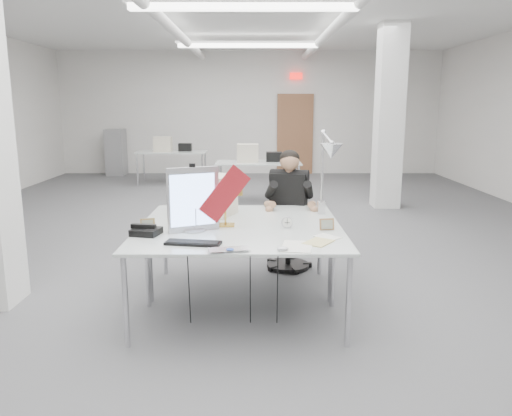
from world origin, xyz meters
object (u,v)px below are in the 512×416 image
at_px(office_chair, 288,225).
at_px(seated_person, 289,191).
at_px(laptop, 230,252).
at_px(beige_monitor, 210,195).
at_px(desk_phone, 146,232).
at_px(architect_lamp, 326,175).
at_px(monitor, 193,199).
at_px(desk_main, 238,240).
at_px(bankers_lamp, 225,209).

height_order(office_chair, seated_person, seated_person).
relative_size(laptop, beige_monitor, 0.73).
xyz_separation_m(laptop, desk_phone, (-0.72, 0.53, 0.02)).
bearing_deg(seated_person, architect_lamp, -54.31).
bearing_deg(beige_monitor, office_chair, 59.68).
distance_m(monitor, desk_phone, 0.47).
distance_m(desk_main, bankers_lamp, 0.47).
height_order(seated_person, monitor, seated_person).
bearing_deg(bankers_lamp, architect_lamp, -4.69).
height_order(seated_person, bankers_lamp, seated_person).
height_order(office_chair, monitor, monitor).
bearing_deg(monitor, architect_lamp, -2.13).
distance_m(desk_phone, beige_monitor, 0.92).
relative_size(laptop, desk_phone, 1.37).
bearing_deg(laptop, seated_person, 61.36).
xyz_separation_m(desk_main, architect_lamp, (0.79, 0.69, 0.43)).
relative_size(bankers_lamp, beige_monitor, 0.74).
height_order(laptop, desk_phone, desk_phone).
bearing_deg(architect_lamp, desk_main, -124.37).
bearing_deg(desk_phone, architect_lamp, 33.82).
xyz_separation_m(monitor, architect_lamp, (1.18, 0.46, 0.14)).
xyz_separation_m(monitor, laptop, (0.34, -0.66, -0.26)).
bearing_deg(office_chair, seated_person, -74.91).
height_order(seated_person, desk_phone, seated_person).
xyz_separation_m(beige_monitor, architect_lamp, (1.10, -0.19, 0.22)).
distance_m(desk_main, office_chair, 1.60).
xyz_separation_m(laptop, bankers_lamp, (-0.08, 0.84, 0.14)).
distance_m(desk_main, seated_person, 1.55).
bearing_deg(laptop, monitor, 105.49).
distance_m(office_chair, laptop, 2.02).
distance_m(seated_person, beige_monitor, 0.99).
distance_m(seated_person, architect_lamp, 0.85).
height_order(desk_main, bankers_lamp, bankers_lamp).
relative_size(laptop, bankers_lamp, 0.98).
bearing_deg(seated_person, beige_monitor, -130.02).
xyz_separation_m(laptop, architect_lamp, (0.84, 1.11, 0.41)).
bearing_deg(seated_person, desk_phone, -118.64).
height_order(laptop, bankers_lamp, bankers_lamp).
relative_size(office_chair, beige_monitor, 2.39).
bearing_deg(monitor, beige_monitor, 59.07).
distance_m(desk_main, architect_lamp, 1.14).
bearing_deg(beige_monitor, monitor, -75.23).
relative_size(seated_person, desk_phone, 4.07).
bearing_deg(bankers_lamp, seated_person, 37.03).
height_order(desk_phone, beige_monitor, beige_monitor).
xyz_separation_m(seated_person, desk_phone, (-1.28, -1.34, -0.12)).
bearing_deg(desk_phone, desk_main, 5.32).
distance_m(desk_main, laptop, 0.42).
xyz_separation_m(monitor, bankers_lamp, (0.26, 0.18, -0.12)).
xyz_separation_m(desk_main, laptop, (-0.05, -0.42, 0.02)).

